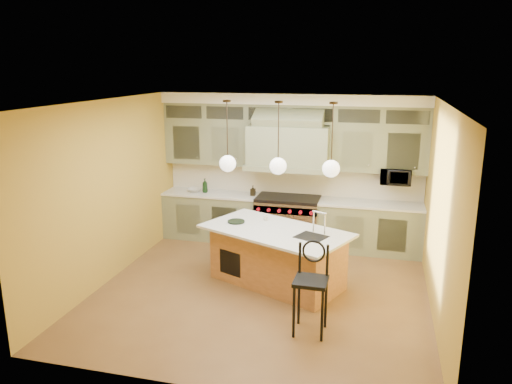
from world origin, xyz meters
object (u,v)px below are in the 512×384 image
(range, at_px, (288,221))
(microwave, at_px, (395,176))
(kitchen_island, at_px, (277,256))
(counter_stool, at_px, (311,282))

(range, distance_m, microwave, 2.18)
(kitchen_island, height_order, counter_stool, kitchen_island)
(range, bearing_deg, kitchen_island, -84.55)
(counter_stool, distance_m, microwave, 3.50)
(kitchen_island, relative_size, counter_stool, 2.10)
(microwave, bearing_deg, range, -176.88)
(kitchen_island, bearing_deg, counter_stool, -37.67)
(counter_stool, relative_size, microwave, 2.24)
(kitchen_island, height_order, microwave, microwave)
(microwave, bearing_deg, counter_stool, -107.87)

